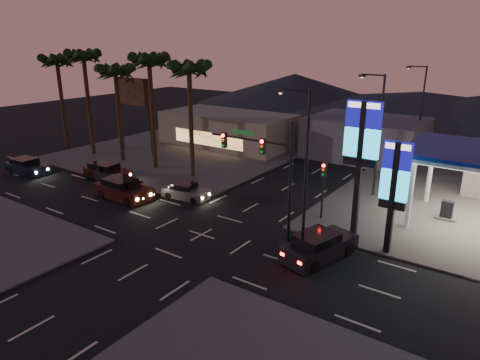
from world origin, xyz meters
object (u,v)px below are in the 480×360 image
Objects in this scene: traffic_signal_mast at (266,162)px; car_lane_a_mid at (122,190)px; pylon_sign_short at (395,181)px; car_lane_a_rear at (27,167)px; car_lane_b_rear at (107,172)px; car_lane_a_front at (129,191)px; suv_station at (319,246)px; car_lane_b_front at (185,191)px; car_lane_b_mid at (103,172)px; pylon_sign_tall at (361,143)px.

traffic_signal_mast reaches higher than car_lane_a_mid.
car_lane_a_rear is at bearing -174.04° from pylon_sign_short.
car_lane_a_rear is (-13.18, -0.69, -0.08)m from car_lane_a_mid.
car_lane_a_mid reaches higher than car_lane_b_rear.
suv_station reaches higher than car_lane_a_front.
car_lane_a_mid is 1.26× the size of car_lane_b_front.
car_lane_b_rear is at bearing 172.87° from traffic_signal_mast.
car_lane_a_front is 0.81× the size of suv_station.
suv_station is (17.23, -0.52, 0.12)m from car_lane_a_front.
car_lane_b_front is at bearing 1.66° from car_lane_b_rear.
car_lane_b_mid is (-5.80, 2.60, -0.11)m from car_lane_a_mid.
car_lane_b_mid is (7.38, 3.29, -0.04)m from car_lane_a_rear.
pylon_sign_tall is 1.91× the size of car_lane_b_rear.
pylon_sign_tall is 6.02m from traffic_signal_mast.
car_lane_a_rear reaches higher than car_lane_b_mid.
car_lane_a_front is 4.63m from car_lane_b_front.
car_lane_b_mid is at bearing -177.00° from pylon_sign_tall.
car_lane_a_mid is 5.96m from car_lane_b_rear.
car_lane_a_rear is (-26.72, -1.04, -4.52)m from traffic_signal_mast.
pylon_sign_short is 20.94m from car_lane_a_front.
pylon_sign_short is 0.88× the size of traffic_signal_mast.
car_lane_b_rear is (-5.31, 2.71, -0.09)m from car_lane_a_mid.
pylon_sign_tall is 19.12m from car_lane_a_front.
suv_station is at bearing -1.72° from car_lane_a_front.
traffic_signal_mast reaches higher than car_lane_b_front.
traffic_signal_mast is 1.70× the size of car_lane_b_rear.
pylon_sign_tall is 32.30m from car_lane_a_rear.
car_lane_b_front is 13.74m from suv_station.
car_lane_b_rear is (7.88, 3.39, -0.01)m from car_lane_a_rear.
car_lane_b_rear is (-26.09, -0.15, -3.96)m from pylon_sign_short.
pylon_sign_short reaches higher than car_lane_b_front.
car_lane_a_rear is 1.05× the size of car_lane_b_mid.
car_lane_a_mid reaches higher than car_lane_b_mid.
car_lane_a_mid reaches higher than car_lane_a_rear.
car_lane_a_rear is at bearing -175.42° from car_lane_a_front.
car_lane_b_front is 9.53m from car_lane_b_rear.
pylon_sign_short is at bearing -21.80° from pylon_sign_tall.
car_lane_b_front is (-9.32, 2.63, -4.62)m from traffic_signal_mast.
car_lane_b_rear is (-23.59, -1.15, -5.70)m from pylon_sign_tall.
traffic_signal_mast is at bearing -7.13° from car_lane_b_rear.
pylon_sign_tall is at bearing 2.80° from car_lane_b_rear.
car_lane_b_mid is 0.51m from car_lane_b_rear.
traffic_signal_mast is 13.94m from car_lane_a_front.
car_lane_a_rear is at bearing -178.94° from suv_station.
pylon_sign_tall reaches higher than suv_station.
car_lane_a_mid reaches higher than suv_station.
car_lane_a_front is at bearing 179.78° from traffic_signal_mast.
car_lane_b_rear is (0.50, 0.11, 0.02)m from car_lane_b_mid.
car_lane_b_rear reaches higher than car_lane_b_mid.
pylon_sign_short is at bearing 43.14° from suv_station.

